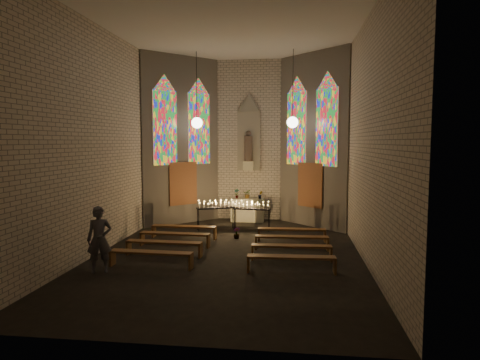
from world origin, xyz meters
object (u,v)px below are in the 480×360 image
Objects in this scene: votive_stand_left at (216,206)px; visitor at (99,239)px; altar at (248,210)px; aisle_flower_pot at (237,233)px; votive_stand_right at (252,207)px.

visitor is (-2.08, -5.74, -0.07)m from votive_stand_left.
visitor is at bearing -112.10° from altar.
aisle_flower_pot is 0.26× the size of votive_stand_left.
altar is 0.79× the size of visitor.
votive_stand_left is 1.03× the size of votive_stand_right.
visitor reaches higher than votive_stand_left.
votive_stand_left is at bearing 124.87° from aisle_flower_pot.
aisle_flower_pot is (-0.04, -3.38, -0.30)m from altar.
votive_stand_left is at bearing -169.44° from votive_stand_right.
visitor is (-3.48, -5.83, -0.04)m from votive_stand_right.
votive_stand_right is 0.85× the size of visitor.
aisle_flower_pot is at bearing -90.61° from altar.
votive_stand_right is at bearing -78.88° from altar.
altar is 3.57× the size of aisle_flower_pot.
visitor is at bearing -113.98° from votive_stand_right.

